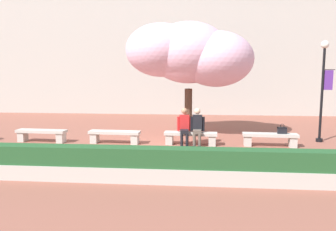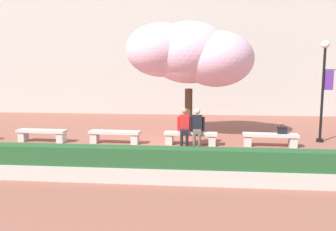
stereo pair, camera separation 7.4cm
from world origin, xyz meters
The scene contains 12 objects.
ground_plane centered at (0.00, 0.00, 0.00)m, with size 100.00×100.00×0.00m, color #8E5142.
building_facade centered at (0.00, 10.39, 3.91)m, with size 28.00×4.00×7.81m, color #B7B2A8.
stone_bench_west_end centered at (-4.06, 0.00, 0.30)m, with size 1.85×0.52×0.45m.
stone_bench_near_west centered at (-1.35, 0.00, 0.30)m, with size 1.85×0.52×0.45m.
stone_bench_center centered at (1.35, 0.00, 0.30)m, with size 1.85×0.52×0.45m.
stone_bench_near_east centered at (4.06, 0.00, 0.30)m, with size 1.85×0.52×0.45m.
person_seated_left centered at (1.13, -0.05, 0.70)m, with size 0.51×0.70×1.29m.
person_seated_right centered at (1.58, -0.05, 0.70)m, with size 0.51×0.68×1.29m.
handbag centered at (4.44, 0.00, 0.58)m, with size 0.30×0.15×0.34m.
cherry_tree_main centered at (1.24, 1.62, 3.22)m, with size 4.89×3.52×4.46m.
lamp_post_with_banner centered at (6.04, 0.96, 2.19)m, with size 0.54×0.28×3.63m.
planter_hedge_foreground centered at (0.00, -3.98, 0.39)m, with size 13.78×0.50×0.80m.
Camera 1 is at (1.58, -11.23, 2.49)m, focal length 35.00 mm.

